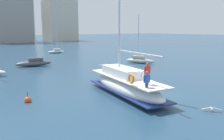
{
  "coord_description": "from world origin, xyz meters",
  "views": [
    {
      "loc": [
        -13.43,
        -13.6,
        5.38
      ],
      "look_at": [
        -1.36,
        3.34,
        1.8
      ],
      "focal_mm": 38.41,
      "sensor_mm": 36.0,
      "label": 1
    }
  ],
  "objects": [
    {
      "name": "moored_ketch_distant",
      "position": [
        12.01,
        14.52,
        0.53
      ],
      "size": [
        3.18,
        4.67,
        7.53
      ],
      "color": "#B7B2A8",
      "rests_on": "ground"
    },
    {
      "name": "mooring_buoy",
      "position": [
        -8.58,
        4.03,
        0.16
      ],
      "size": [
        0.51,
        0.51,
        0.86
      ],
      "color": "#EA4C19",
      "rests_on": "ground"
    },
    {
      "name": "ground_plane",
      "position": [
        0.0,
        0.0,
        0.0
      ],
      "size": [
        400.0,
        400.0,
        0.0
      ],
      "primitive_type": "plane",
      "color": "navy"
    },
    {
      "name": "moored_sloop_near",
      "position": [
        -2.64,
        21.12,
        0.56
      ],
      "size": [
        5.2,
        1.68,
        7.92
      ],
      "color": "#4C4C51",
      "rests_on": "ground"
    },
    {
      "name": "main_sailboat",
      "position": [
        -1.35,
        1.41,
        0.9
      ],
      "size": [
        3.7,
        9.84,
        12.34
      ],
      "color": "white",
      "rests_on": "ground"
    },
    {
      "name": "moored_catamaran",
      "position": [
        7.44,
        37.22,
        0.44
      ],
      "size": [
        3.81,
        0.99,
        5.69
      ],
      "color": "silver",
      "rests_on": "ground"
    },
    {
      "name": "seagull",
      "position": [
        0.68,
        -5.12,
        0.2
      ],
      "size": [
        1.0,
        0.97,
        0.18
      ],
      "color": "silver",
      "rests_on": "ground"
    }
  ]
}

